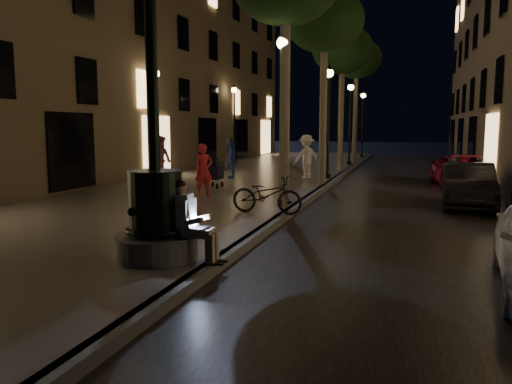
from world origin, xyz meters
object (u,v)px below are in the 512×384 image
(tree_third, at_px, (342,51))
(car_second, at_px, (468,185))
(fountain_lamppost, at_px, (155,199))
(tree_far, at_px, (357,60))
(car_third, at_px, (465,171))
(lamp_curb_a, at_px, (283,97))
(lamp_left_b, at_px, (156,107))
(lamp_curb_b, at_px, (329,107))
(pedestrian_dark, at_px, (229,153))
(pedestrian_blue, at_px, (232,160))
(pedestrian_pink, at_px, (161,160))
(lamp_curb_d, at_px, (363,115))
(stroller, at_px, (215,173))
(seated_man_laptop, at_px, (189,218))
(lamp_curb_c, at_px, (350,112))
(bicycle, at_px, (267,195))
(pedestrian_red, at_px, (204,170))
(tree_second, at_px, (325,22))
(lamp_left_c, at_px, (234,113))
(pedestrian_white, at_px, (306,157))

(tree_third, xyz_separation_m, car_second, (5.09, -9.24, -5.47))
(fountain_lamppost, xyz_separation_m, tree_far, (0.78, 24.00, 5.22))
(tree_far, xyz_separation_m, car_third, (5.42, -10.14, -5.78))
(lamp_curb_a, height_order, car_second, lamp_curb_a)
(lamp_left_b, distance_m, car_third, 13.00)
(lamp_curb_a, bearing_deg, lamp_curb_b, 90.00)
(pedestrian_dark, bearing_deg, pedestrian_blue, -145.97)
(pedestrian_pink, bearing_deg, lamp_curb_d, -81.83)
(lamp_left_b, bearing_deg, tree_third, 40.20)
(lamp_curb_d, height_order, stroller, lamp_curb_d)
(seated_man_laptop, height_order, pedestrian_pink, pedestrian_pink)
(tree_third, distance_m, lamp_curb_b, 4.94)
(lamp_curb_c, height_order, bicycle, lamp_curb_c)
(lamp_curb_a, distance_m, bicycle, 2.83)
(pedestrian_red, bearing_deg, tree_third, 29.87)
(lamp_curb_d, xyz_separation_m, car_third, (5.50, -16.14, -2.58))
(lamp_curb_a, bearing_deg, tree_second, 89.05)
(lamp_curb_c, distance_m, car_third, 10.16)
(tree_second, distance_m, car_second, 8.21)
(lamp_curb_c, xyz_separation_m, lamp_left_b, (-7.10, -10.00, 0.00))
(lamp_curb_c, height_order, lamp_left_c, same)
(car_third, relative_size, pedestrian_red, 2.79)
(lamp_curb_b, distance_m, car_second, 7.74)
(lamp_curb_c, bearing_deg, bicycle, -90.33)
(stroller, relative_size, pedestrian_white, 0.59)
(seated_man_laptop, bearing_deg, bicycle, 90.15)
(lamp_left_b, height_order, lamp_left_c, same)
(tree_second, bearing_deg, car_third, 19.01)
(lamp_curb_b, distance_m, stroller, 6.26)
(lamp_curb_b, distance_m, pedestrian_pink, 7.40)
(lamp_curb_a, bearing_deg, bicycle, -94.60)
(stroller, bearing_deg, lamp_left_c, 102.97)
(stroller, bearing_deg, pedestrian_pink, 160.49)
(pedestrian_red, bearing_deg, bicycle, -86.39)
(pedestrian_red, height_order, pedestrian_pink, pedestrian_pink)
(fountain_lamppost, distance_m, lamp_curb_b, 14.16)
(lamp_curb_c, height_order, lamp_curb_d, same)
(car_second, bearing_deg, stroller, 178.60)
(stroller, bearing_deg, lamp_curb_c, 71.64)
(pedestrian_white, height_order, bicycle, pedestrian_white)
(lamp_left_c, bearing_deg, pedestrian_pink, -84.31)
(lamp_curb_b, height_order, pedestrian_red, lamp_curb_b)
(fountain_lamppost, relative_size, lamp_curb_a, 1.08)
(pedestrian_red, distance_m, bicycle, 3.71)
(pedestrian_dark, bearing_deg, car_third, -94.98)
(pedestrian_blue, distance_m, pedestrian_dark, 5.06)
(seated_man_laptop, bearing_deg, tree_second, 89.11)
(tree_far, height_order, bicycle, tree_far)
(lamp_curb_a, relative_size, lamp_left_b, 1.00)
(car_second, height_order, car_third, car_second)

